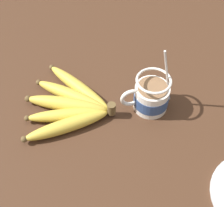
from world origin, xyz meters
The scene contains 3 objects.
table centered at (0.00, 0.00, 1.75)cm, with size 131.24×131.24×3.49cm.
coffee_mug centered at (-8.16, -1.47, 7.25)cm, with size 12.50×8.29×17.40cm.
banana_bunch centered at (10.51, -5.00, 5.10)cm, with size 22.03×23.49×4.06cm.
Camera 1 is at (11.54, 42.39, 62.59)cm, focal length 50.00 mm.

